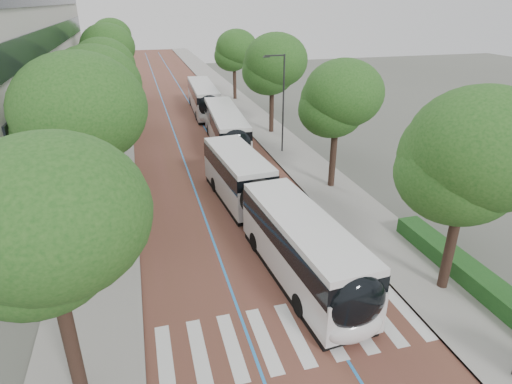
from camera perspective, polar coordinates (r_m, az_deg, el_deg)
ground at (r=17.02m, az=5.69°, el=-20.64°), size 160.00×160.00×0.00m
road at (r=52.73m, az=-10.14°, el=10.74°), size 11.00×140.00×0.02m
sidewalk_left at (r=52.58m, az=-18.40°, el=9.91°), size 4.00×140.00×0.12m
sidewalk_right at (r=53.91m, az=-2.05°, el=11.44°), size 4.00×140.00×0.12m
kerb_left at (r=52.51m, az=-16.31°, el=10.15°), size 0.20×140.00×0.14m
kerb_right at (r=53.51m, az=-4.07°, el=11.30°), size 0.20×140.00×0.14m
zebra_crossing at (r=17.73m, az=5.13°, el=-18.28°), size 10.55×3.60×0.01m
lane_line_left at (r=52.61m, az=-11.90°, el=10.59°), size 0.12×126.00×0.01m
lane_line_right at (r=52.89m, az=-8.39°, el=10.92°), size 0.12×126.00×0.01m
hedge at (r=21.13m, az=30.09°, el=-12.37°), size 1.20×14.00×0.80m
streetlight_far at (r=35.75m, az=3.41°, el=12.64°), size 1.82×0.20×8.00m
lamp_post_left at (r=20.73m, az=-18.10°, el=0.69°), size 0.14×0.14×8.00m
trees_left at (r=36.60m, az=-20.35°, el=14.41°), size 5.82×60.25×9.51m
trees_right at (r=34.96m, az=5.73°, el=14.39°), size 5.87×47.50×8.79m
lead_bus at (r=22.78m, az=1.95°, el=-2.81°), size 3.98×18.54×3.20m
bus_queued_0 at (r=37.90m, az=-4.00°, el=8.32°), size 3.29×12.53×3.20m
bus_queued_1 at (r=50.48m, az=-7.00°, el=12.22°), size 3.06×12.50×3.20m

